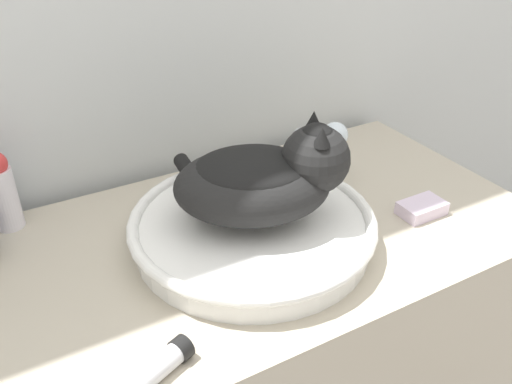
{
  "coord_description": "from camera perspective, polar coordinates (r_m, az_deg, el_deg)",
  "views": [
    {
      "loc": [
        -0.32,
        -0.4,
        1.34
      ],
      "look_at": [
        0.03,
        0.23,
        0.9
      ],
      "focal_mm": 38.0,
      "sensor_mm": 36.0,
      "label": 1
    }
  ],
  "objects": [
    {
      "name": "deodorant_stick",
      "position": [
        1.01,
        -25.18,
        0.1
      ],
      "size": [
        0.05,
        0.05,
        0.14
      ],
      "color": "silver",
      "rests_on": "vanity_counter"
    },
    {
      "name": "soap_bar",
      "position": [
        1.02,
        17.05,
        -1.64
      ],
      "size": [
        0.08,
        0.05,
        0.02
      ],
      "color": "silver",
      "rests_on": "vanity_counter"
    },
    {
      "name": "sink_basin",
      "position": [
        0.9,
        -0.38,
        -3.73
      ],
      "size": [
        0.41,
        0.41,
        0.05
      ],
      "color": "white",
      "rests_on": "vanity_counter"
    },
    {
      "name": "cat",
      "position": [
        0.85,
        0.77,
        1.58
      ],
      "size": [
        0.3,
        0.34,
        0.16
      ],
      "rotation": [
        0.0,
        0.0,
        5.88
      ],
      "color": "black",
      "rests_on": "sink_basin"
    },
    {
      "name": "cream_tube",
      "position": [
        0.7,
        -11.16,
        -18.4
      ],
      "size": [
        0.13,
        0.08,
        0.03
      ],
      "rotation": [
        0.0,
        0.0,
        0.39
      ],
      "color": "silver",
      "rests_on": "vanity_counter"
    },
    {
      "name": "faucet",
      "position": [
        1.04,
        7.8,
        4.48
      ],
      "size": [
        0.15,
        0.09,
        0.16
      ],
      "rotation": [
        0.0,
        0.0,
        -2.75
      ],
      "color": "silver",
      "rests_on": "vanity_counter"
    }
  ]
}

